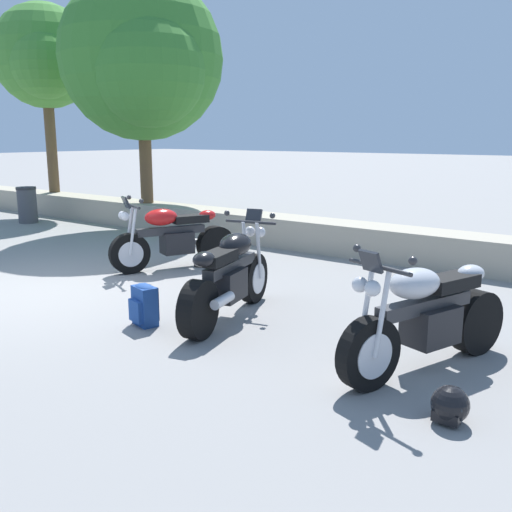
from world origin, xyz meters
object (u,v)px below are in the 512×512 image
object	(u,v)px
rider_backpack	(144,304)
trash_bin	(27,205)
leafy_tree_mid_left	(143,61)
motorcycle_red_near_left	(172,238)
motorcycle_silver_far_right	(425,318)
rider_helmet	(450,405)
motorcycle_black_centre	(230,277)
leafy_tree_far_left	(45,58)

from	to	relation	value
rider_backpack	trash_bin	xyz separation A→B (m)	(-7.99, 3.48, 0.19)
rider_backpack	leafy_tree_mid_left	size ratio (longest dim) A/B	0.09
motorcycle_red_near_left	leafy_tree_mid_left	world-z (taller)	leafy_tree_mid_left
motorcycle_silver_far_right	leafy_tree_mid_left	distance (m)	9.51
rider_helmet	trash_bin	xyz separation A→B (m)	(-11.43, 3.63, 0.30)
motorcycle_red_near_left	trash_bin	size ratio (longest dim) A/B	2.27
leafy_tree_mid_left	trash_bin	size ratio (longest dim) A/B	5.76
rider_helmet	trash_bin	world-z (taller)	trash_bin
motorcycle_black_centre	leafy_tree_mid_left	world-z (taller)	leafy_tree_mid_left
motorcycle_silver_far_right	rider_backpack	xyz separation A→B (m)	(-2.93, -0.66, -0.24)
motorcycle_red_near_left	rider_backpack	world-z (taller)	motorcycle_red_near_left
motorcycle_black_centre	leafy_tree_mid_left	distance (m)	7.58
leafy_tree_mid_left	trash_bin	xyz separation A→B (m)	(-2.91, -1.24, -3.21)
leafy_tree_far_left	rider_backpack	bearing A→B (deg)	-28.65
motorcycle_silver_far_right	rider_helmet	xyz separation A→B (m)	(0.52, -0.82, -0.35)
rider_backpack	leafy_tree_mid_left	world-z (taller)	leafy_tree_mid_left
motorcycle_red_near_left	motorcycle_black_centre	world-z (taller)	same
motorcycle_red_near_left	trash_bin	xyz separation A→B (m)	(-6.26, 1.32, -0.05)
leafy_tree_mid_left	motorcycle_red_near_left	bearing A→B (deg)	-37.45
motorcycle_red_near_left	rider_helmet	world-z (taller)	motorcycle_red_near_left
rider_helmet	leafy_tree_mid_left	distance (m)	10.42
motorcycle_black_centre	rider_helmet	world-z (taller)	motorcycle_black_centre
trash_bin	leafy_tree_mid_left	bearing A→B (deg)	23.04
motorcycle_black_centre	leafy_tree_far_left	bearing A→B (deg)	156.61
motorcycle_silver_far_right	trash_bin	xyz separation A→B (m)	(-10.91, 2.81, -0.05)
leafy_tree_mid_left	leafy_tree_far_left	bearing A→B (deg)	176.85
motorcycle_red_near_left	motorcycle_black_centre	distance (m)	2.69
rider_helmet	motorcycle_silver_far_right	bearing A→B (deg)	122.33
motorcycle_silver_far_right	trash_bin	world-z (taller)	motorcycle_silver_far_right
leafy_tree_mid_left	trash_bin	bearing A→B (deg)	-156.96
motorcycle_black_centre	trash_bin	xyz separation A→B (m)	(-8.57, 2.70, -0.05)
motorcycle_red_near_left	rider_helmet	bearing A→B (deg)	-24.03
motorcycle_silver_far_right	motorcycle_black_centre	bearing A→B (deg)	177.23
leafy_tree_far_left	leafy_tree_mid_left	distance (m)	3.97
motorcycle_black_centre	rider_backpack	xyz separation A→B (m)	(-0.58, -0.78, -0.24)
rider_backpack	rider_helmet	world-z (taller)	rider_backpack
motorcycle_silver_far_right	rider_backpack	world-z (taller)	motorcycle_silver_far_right
motorcycle_black_centre	rider_helmet	size ratio (longest dim) A/B	7.27
motorcycle_red_near_left	trash_bin	bearing A→B (deg)	168.05
leafy_tree_mid_left	trash_bin	distance (m)	4.51
motorcycle_silver_far_right	leafy_tree_far_left	xyz separation A→B (m)	(-11.95, 4.27, 3.52)
rider_backpack	motorcycle_red_near_left	bearing A→B (deg)	128.81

